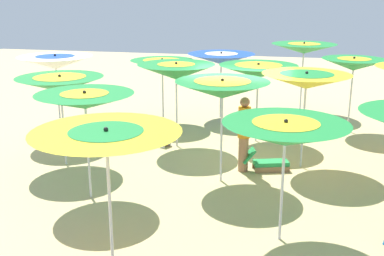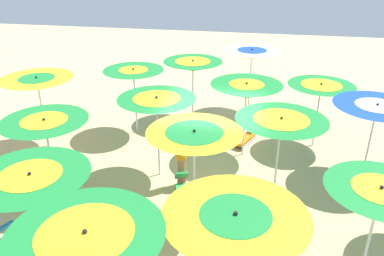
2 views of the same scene
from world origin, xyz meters
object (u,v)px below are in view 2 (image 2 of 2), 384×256
object	(u,v)px
beach_umbrella_11	(134,74)
lounger_2	(246,138)
beach_umbrella_10	(157,105)
lounger_0	(183,191)
beach_umbrella_12	(87,243)
beach_umbrella_9	(194,139)
beach_umbrella_2	(321,90)
beach_umbrella_15	(37,84)
beach_umbrella_6	(246,91)
beachgoer_0	(181,154)
beach_umbrella_7	(193,66)
beach_umbrella_14	(45,128)
beach_umbrella_3	(252,55)
beach_umbrella_1	(376,111)
beach_umbrella_8	(235,224)
beach_umbrella_4	(379,197)
beach_umbrella_5	(281,126)
beach_umbrella_13	(32,184)
lounger_1	(17,244)
beach_ball	(51,123)

from	to	relation	value
beach_umbrella_11	lounger_2	bearing A→B (deg)	-92.80
beach_umbrella_10	lounger_0	world-z (taller)	beach_umbrella_10
beach_umbrella_12	lounger_0	bearing A→B (deg)	-5.44
beach_umbrella_9	beach_umbrella_2	bearing A→B (deg)	-35.34
beach_umbrella_12	beach_umbrella_15	size ratio (longest dim) A/B	1.07
beach_umbrella_6	beachgoer_0	world-z (taller)	beach_umbrella_6
beach_umbrella_7	beach_umbrella_2	bearing A→B (deg)	-107.69
beach_umbrella_14	beachgoer_0	size ratio (longest dim) A/B	1.20
beach_umbrella_3	beach_umbrella_15	bearing A→B (deg)	123.17
beach_umbrella_1	beach_umbrella_12	distance (m)	8.25
beach_umbrella_6	lounger_2	size ratio (longest dim) A/B	1.92
lounger_2	beach_umbrella_2	bearing A→B (deg)	119.59
beach_umbrella_2	beach_umbrella_14	distance (m)	8.04
beach_umbrella_8	beach_umbrella_15	distance (m)	8.60
beach_umbrella_2	lounger_0	xyz separation A→B (m)	(-3.65, 3.59, -1.73)
beach_umbrella_4	beach_umbrella_5	bearing A→B (deg)	30.54
beach_umbrella_11	beachgoer_0	bearing A→B (deg)	-143.48
beach_umbrella_3	beach_umbrella_7	xyz separation A→B (m)	(-1.17, 2.01, -0.19)
beach_umbrella_2	beach_umbrella_12	bearing A→B (deg)	153.59
beach_umbrella_3	beach_umbrella_13	world-z (taller)	beach_umbrella_3
beachgoer_0	beach_umbrella_2	bearing A→B (deg)	-111.28
lounger_0	beach_umbrella_3	bearing A→B (deg)	150.37
beach_umbrella_12	lounger_1	bearing A→B (deg)	55.34
beach_umbrella_6	beach_umbrella_7	size ratio (longest dim) A/B	1.04
beach_umbrella_15	beachgoer_0	xyz separation A→B (m)	(-1.48, -4.78, -1.16)
beach_umbrella_1	beach_umbrella_3	xyz separation A→B (m)	(4.24, 3.45, 0.24)
beach_umbrella_6	lounger_2	distance (m)	2.07
beach_umbrella_8	beachgoer_0	xyz separation A→B (m)	(4.16, 1.71, -1.28)
beach_umbrella_4	lounger_1	bearing A→B (deg)	92.85
beach_umbrella_2	beach_umbrella_8	world-z (taller)	beach_umbrella_8
beach_umbrella_13	beach_umbrella_15	xyz separation A→B (m)	(4.85, 2.66, 0.15)
beach_umbrella_8	lounger_2	bearing A→B (deg)	0.99
beach_umbrella_4	beach_umbrella_5	xyz separation A→B (m)	(2.72, 1.60, -0.04)
beach_umbrella_4	beach_umbrella_10	size ratio (longest dim) A/B	0.97
beach_umbrella_11	lounger_0	world-z (taller)	beach_umbrella_11
beach_umbrella_8	beach_ball	size ratio (longest dim) A/B	10.17
beach_umbrella_11	lounger_1	world-z (taller)	beach_umbrella_11
beach_umbrella_5	beach_umbrella_12	xyz separation A→B (m)	(-4.92, 2.74, 0.26)
beach_umbrella_2	beach_umbrella_9	world-z (taller)	beach_umbrella_9
beach_umbrella_1	lounger_0	xyz separation A→B (m)	(-1.94, 4.81, -1.81)
beach_umbrella_8	beach_umbrella_11	bearing A→B (deg)	28.77
beach_umbrella_13	beach_umbrella_11	bearing A→B (deg)	0.85
beach_umbrella_15	beachgoer_0	size ratio (longest dim) A/B	1.29
beach_umbrella_3	beach_umbrella_14	distance (m)	8.11
beach_ball	beach_umbrella_13	bearing A→B (deg)	-151.99
lounger_1	beach_umbrella_12	bearing A→B (deg)	-5.93
beach_umbrella_1	beach_umbrella_2	world-z (taller)	beach_umbrella_1
beach_umbrella_6	beach_umbrella_3	bearing A→B (deg)	0.13
beach_umbrella_2	beachgoer_0	distance (m)	4.95
beach_umbrella_7	beach_umbrella_12	distance (m)	9.45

